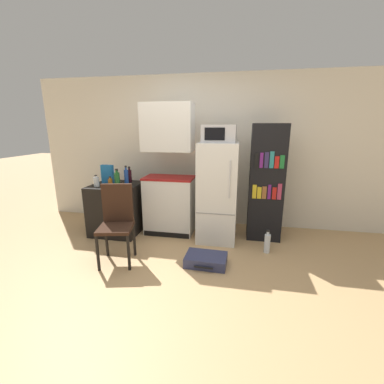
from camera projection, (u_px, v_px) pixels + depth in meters
The scene contains 17 objects.
ground_plane at pixel (178, 284), 2.82m from camera, with size 24.00×24.00×0.00m, color tan.
wall_back at pixel (217, 152), 4.37m from camera, with size 6.40×0.10×2.51m.
side_table at pixel (117, 208), 4.14m from camera, with size 0.73×0.72×0.79m.
kitchen_hutch at pixel (169, 176), 3.99m from camera, with size 0.77×0.45×2.01m.
refrigerator at pixel (218, 192), 3.81m from camera, with size 0.57×0.64×1.46m.
microwave at pixel (219, 133), 3.60m from camera, with size 0.47×0.44×0.24m.
bookshelf at pixel (266, 183), 3.79m from camera, with size 0.49×0.33×1.72m.
bottle_clear_short at pixel (96, 182), 3.90m from camera, with size 0.08×0.08×0.18m.
bottle_amber_beer at pixel (110, 183), 3.86m from camera, with size 0.07×0.07×0.16m.
bottle_green_tall at pixel (117, 179), 3.90m from camera, with size 0.08×0.08×0.27m.
bottle_blue_soda at pixel (126, 177), 4.00m from camera, with size 0.07×0.07×0.30m.
bottle_wine_dark at pixel (130, 176), 4.18m from camera, with size 0.07×0.07×0.26m.
bowl at pixel (111, 179), 4.34m from camera, with size 0.14×0.14×0.04m.
cereal_box at pixel (108, 174), 4.06m from camera, with size 0.19×0.07×0.30m.
chair at pixel (117, 217), 3.22m from camera, with size 0.48×0.48×0.99m.
suitcase_large_flat at pixel (206, 260), 3.21m from camera, with size 0.52×0.38×0.12m.
water_bottle_front at pixel (267, 243), 3.49m from camera, with size 0.08×0.08×0.33m.
Camera 1 is at (0.62, -2.40, 1.69)m, focal length 24.00 mm.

